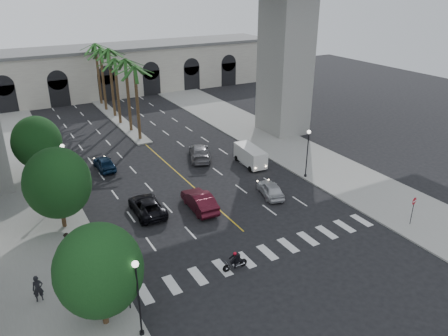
{
  "coord_description": "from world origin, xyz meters",
  "views": [
    {
      "loc": [
        -16.82,
        -24.66,
        19.51
      ],
      "look_at": [
        0.34,
        6.0,
        4.23
      ],
      "focal_mm": 35.0,
      "sensor_mm": 36.0,
      "label": 1
    }
  ],
  "objects_px": {
    "lamp_post_left_far": "(65,165)",
    "car_a": "(271,189)",
    "lamp_post_right": "(308,149)",
    "do_not_enter_sign": "(413,205)",
    "car_b": "(199,201)",
    "pedestrian_b": "(68,245)",
    "traffic_signal_far": "(109,246)",
    "pedestrian_a": "(38,289)",
    "car_c": "(147,206)",
    "car_e": "(104,163)",
    "car_d": "(199,152)",
    "lamp_post_left_near": "(138,292)",
    "motorcycle_rider": "(236,261)",
    "cargo_van": "(250,155)",
    "traffic_signal_near": "(127,278)"
  },
  "relations": [
    {
      "from": "motorcycle_rider",
      "to": "car_d",
      "type": "height_order",
      "value": "car_d"
    },
    {
      "from": "lamp_post_left_near",
      "to": "traffic_signal_far",
      "type": "bearing_deg",
      "value": 89.12
    },
    {
      "from": "traffic_signal_near",
      "to": "car_e",
      "type": "bearing_deg",
      "value": 78.66
    },
    {
      "from": "car_d",
      "to": "pedestrian_b",
      "type": "bearing_deg",
      "value": 57.94
    },
    {
      "from": "car_c",
      "to": "do_not_enter_sign",
      "type": "distance_m",
      "value": 23.07
    },
    {
      "from": "cargo_van",
      "to": "pedestrian_b",
      "type": "height_order",
      "value": "pedestrian_b"
    },
    {
      "from": "do_not_enter_sign",
      "to": "motorcycle_rider",
      "type": "bearing_deg",
      "value": 158.77
    },
    {
      "from": "car_b",
      "to": "cargo_van",
      "type": "bearing_deg",
      "value": -143.21
    },
    {
      "from": "cargo_van",
      "to": "pedestrian_a",
      "type": "distance_m",
      "value": 27.46
    },
    {
      "from": "lamp_post_left_near",
      "to": "car_d",
      "type": "distance_m",
      "value": 28.03
    },
    {
      "from": "car_d",
      "to": "car_e",
      "type": "relative_size",
      "value": 1.3
    },
    {
      "from": "traffic_signal_near",
      "to": "motorcycle_rider",
      "type": "distance_m",
      "value": 8.32
    },
    {
      "from": "traffic_signal_far",
      "to": "pedestrian_a",
      "type": "xyz_separation_m",
      "value": [
        -4.92,
        -0.4,
        -1.43
      ]
    },
    {
      "from": "car_c",
      "to": "cargo_van",
      "type": "bearing_deg",
      "value": -158.71
    },
    {
      "from": "lamp_post_left_near",
      "to": "car_b",
      "type": "xyz_separation_m",
      "value": [
        9.9,
        12.32,
        -2.37
      ]
    },
    {
      "from": "lamp_post_left_far",
      "to": "car_a",
      "type": "height_order",
      "value": "lamp_post_left_far"
    },
    {
      "from": "lamp_post_right",
      "to": "car_b",
      "type": "bearing_deg",
      "value": -177.0
    },
    {
      "from": "car_e",
      "to": "pedestrian_a",
      "type": "distance_m",
      "value": 21.73
    },
    {
      "from": "lamp_post_left_far",
      "to": "cargo_van",
      "type": "relative_size",
      "value": 1.06
    },
    {
      "from": "car_b",
      "to": "pedestrian_b",
      "type": "distance_m",
      "value": 12.17
    },
    {
      "from": "lamp_post_left_near",
      "to": "motorcycle_rider",
      "type": "relative_size",
      "value": 2.64
    },
    {
      "from": "traffic_signal_far",
      "to": "car_e",
      "type": "relative_size",
      "value": 0.84
    },
    {
      "from": "lamp_post_left_near",
      "to": "pedestrian_b",
      "type": "xyz_separation_m",
      "value": [
        -2.1,
        10.33,
        -2.1
      ]
    },
    {
      "from": "lamp_post_right",
      "to": "traffic_signal_far",
      "type": "xyz_separation_m",
      "value": [
        -22.7,
        -6.5,
        -0.71
      ]
    },
    {
      "from": "car_e",
      "to": "motorcycle_rider",
      "type": "bearing_deg",
      "value": 98.34
    },
    {
      "from": "car_c",
      "to": "car_e",
      "type": "relative_size",
      "value": 1.21
    },
    {
      "from": "car_b",
      "to": "car_d",
      "type": "bearing_deg",
      "value": -113.39
    },
    {
      "from": "car_e",
      "to": "do_not_enter_sign",
      "type": "bearing_deg",
      "value": 128.12
    },
    {
      "from": "lamp_post_left_near",
      "to": "motorcycle_rider",
      "type": "bearing_deg",
      "value": 19.74
    },
    {
      "from": "car_e",
      "to": "cargo_van",
      "type": "distance_m",
      "value": 16.29
    },
    {
      "from": "lamp_post_left_far",
      "to": "do_not_enter_sign",
      "type": "height_order",
      "value": "lamp_post_left_far"
    },
    {
      "from": "lamp_post_left_far",
      "to": "do_not_enter_sign",
      "type": "xyz_separation_m",
      "value": [
        24.4,
        -20.14,
        -1.28
      ]
    },
    {
      "from": "lamp_post_left_near",
      "to": "traffic_signal_near",
      "type": "xyz_separation_m",
      "value": [
        0.1,
        2.5,
        -0.71
      ]
    },
    {
      "from": "lamp_post_right",
      "to": "pedestrian_a",
      "type": "height_order",
      "value": "lamp_post_right"
    },
    {
      "from": "lamp_post_left_far",
      "to": "car_c",
      "type": "bearing_deg",
      "value": -52.42
    },
    {
      "from": "car_a",
      "to": "do_not_enter_sign",
      "type": "relative_size",
      "value": 1.58
    },
    {
      "from": "cargo_van",
      "to": "lamp_post_left_far",
      "type": "bearing_deg",
      "value": 178.16
    },
    {
      "from": "pedestrian_b",
      "to": "motorcycle_rider",
      "type": "bearing_deg",
      "value": 0.34
    },
    {
      "from": "car_a",
      "to": "cargo_van",
      "type": "distance_m",
      "value": 7.82
    },
    {
      "from": "lamp_post_left_far",
      "to": "traffic_signal_far",
      "type": "relative_size",
      "value": 1.47
    },
    {
      "from": "car_a",
      "to": "pedestrian_b",
      "type": "xyz_separation_m",
      "value": [
        -19.23,
        -1.04,
        0.4
      ]
    },
    {
      "from": "car_c",
      "to": "pedestrian_a",
      "type": "relative_size",
      "value": 2.84
    },
    {
      "from": "car_d",
      "to": "pedestrian_a",
      "type": "xyz_separation_m",
      "value": [
        -20.16,
        -17.24,
        0.26
      ]
    },
    {
      "from": "pedestrian_a",
      "to": "lamp_post_right",
      "type": "bearing_deg",
      "value": 15.39
    },
    {
      "from": "car_d",
      "to": "pedestrian_a",
      "type": "bearing_deg",
      "value": 61.76
    },
    {
      "from": "motorcycle_rider",
      "to": "car_a",
      "type": "xyz_separation_m",
      "value": [
        8.93,
        8.42,
        0.06
      ]
    },
    {
      "from": "car_a",
      "to": "car_d",
      "type": "height_order",
      "value": "car_d"
    },
    {
      "from": "lamp_post_right",
      "to": "do_not_enter_sign",
      "type": "height_order",
      "value": "lamp_post_right"
    },
    {
      "from": "lamp_post_left_far",
      "to": "car_d",
      "type": "distance_m",
      "value": 15.7
    },
    {
      "from": "do_not_enter_sign",
      "to": "car_e",
      "type": "bearing_deg",
      "value": 114.56
    }
  ]
}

